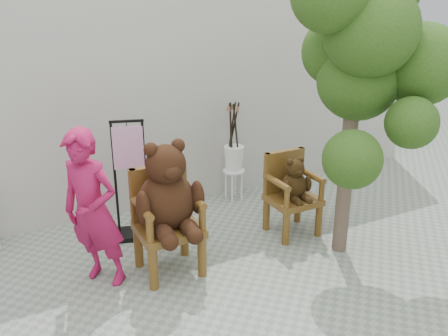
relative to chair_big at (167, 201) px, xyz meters
name	(u,v)px	position (x,y,z in m)	size (l,w,h in m)	color
ground_plane	(262,299)	(0.63, -0.93, -0.84)	(60.00, 60.00, 0.00)	gray
back_wall	(153,96)	(0.63, 2.17, 0.66)	(9.00, 1.00, 3.00)	#AFACA4
chair_big	(167,201)	(0.00, 0.00, 0.00)	(0.74, 0.79, 1.50)	#513411
chair_small	(292,187)	(1.72, 0.16, -0.22)	(0.60, 0.55, 1.04)	#513411
person	(93,211)	(-0.76, 0.05, 0.03)	(0.63, 0.41, 1.73)	#9F1344
display_stand	(132,194)	(-0.12, 0.94, -0.25)	(0.53, 0.47, 1.51)	black
stool_bucket	(234,158)	(1.57, 1.42, -0.20)	(0.32, 0.32, 1.45)	white
tree	(368,44)	(2.03, -0.58, 1.57)	(1.94, 1.62, 3.38)	#46362A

